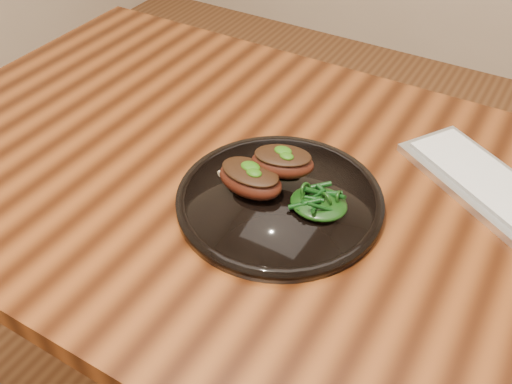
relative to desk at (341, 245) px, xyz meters
The scene contains 6 objects.
desk is the anchor object (origin of this frame).
plate 0.14m from the desk, 152.89° to the right, with size 0.31×0.31×0.02m.
lamb_chop_front 0.19m from the desk, 157.18° to the right, with size 0.11×0.08×0.05m.
lamb_chop_back 0.17m from the desk, behind, with size 0.11×0.09×0.04m.
herb_smear 0.17m from the desk, behind, with size 0.08×0.05×0.01m, color #154106.
greens_heap 0.13m from the desk, 124.99° to the right, with size 0.09×0.08×0.03m.
Camera 1 is at (0.21, -0.62, 1.33)m, focal length 40.00 mm.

